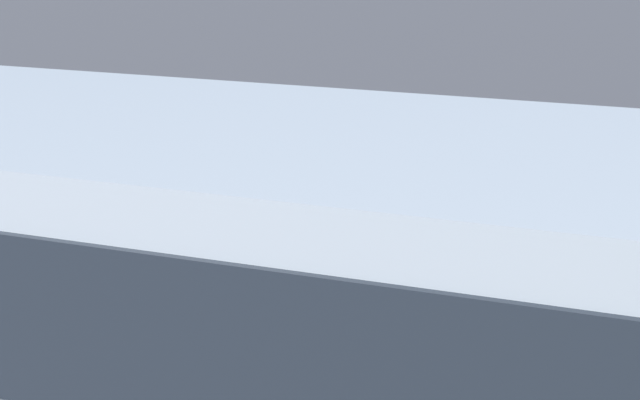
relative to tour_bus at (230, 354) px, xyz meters
name	(u,v)px	position (x,y,z in m)	size (l,w,h in m)	color
ground_plane	(337,305)	(0.33, -4.20, -1.65)	(80.00, 80.00, 0.00)	#38383D
tour_bus	(230,354)	(0.00, 0.00, 0.00)	(11.06, 3.01, 3.25)	#8C939E
spectator_far_left	(454,291)	(-1.20, -2.72, -0.61)	(0.58, 0.36, 1.74)	black
spectator_left	(357,275)	(-0.24, -2.77, -0.58)	(0.58, 0.35, 1.79)	black
spectator_centre	(257,261)	(0.85, -2.89, -0.61)	(0.58, 0.37, 1.75)	black
spectator_right	(155,257)	(1.90, -2.68, -0.59)	(0.57, 0.38, 1.76)	#473823
parked_motorcycle_silver	(551,386)	(-2.15, -2.17, -1.16)	(2.05, 0.58, 0.99)	black
stunt_motorcycle	(288,141)	(1.96, -7.46, -0.60)	(1.92, 0.58, 1.84)	black
traffic_cone	(393,211)	(0.16, -6.80, -1.34)	(0.34, 0.34, 0.63)	orange
bay_line_a	(538,312)	(-1.99, -4.65, -1.64)	(0.15, 4.56, 0.01)	white
bay_line_b	(330,287)	(0.53, -4.65, -1.64)	(0.14, 3.67, 0.01)	white
bay_line_c	(146,266)	(3.05, -4.65, -1.64)	(0.15, 4.92, 0.01)	white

